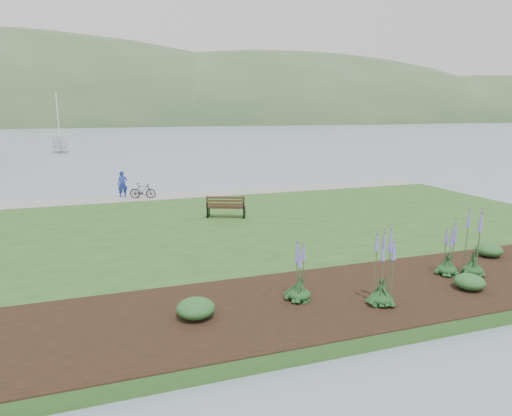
{
  "coord_description": "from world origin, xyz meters",
  "views": [
    {
      "loc": [
        -4.22,
        -20.11,
        5.4
      ],
      "look_at": [
        2.05,
        -1.98,
        1.3
      ],
      "focal_mm": 32.0,
      "sensor_mm": 36.0,
      "label": 1
    }
  ],
  "objects": [
    {
      "name": "sailboat",
      "position": [
        -8.82,
        45.19,
        0.0
      ],
      "size": [
        10.2,
        10.36,
        24.69
      ],
      "primitive_type": "imported",
      "rotation": [
        0.0,
        0.0,
        0.09
      ],
      "color": "silver",
      "rests_on": "ground"
    },
    {
      "name": "echium_4",
      "position": [
        0.61,
        -9.69,
        1.17
      ],
      "size": [
        0.62,
        0.62,
        1.95
      ],
      "color": "#153B19",
      "rests_on": "garden_bed"
    },
    {
      "name": "echium_0",
      "position": [
        2.52,
        -10.64,
        1.45
      ],
      "size": [
        0.62,
        0.62,
        2.34
      ],
      "color": "#153B19",
      "rests_on": "garden_bed"
    },
    {
      "name": "garden_bed",
      "position": [
        3.0,
        -9.8,
        0.42
      ],
      "size": [
        24.0,
        4.4,
        0.04
      ],
      "primitive_type": "cube",
      "color": "black",
      "rests_on": "lawn"
    },
    {
      "name": "far_hillside",
      "position": [
        20.0,
        170.0,
        0.0
      ],
      "size": [
        580.0,
        80.0,
        38.0
      ],
      "primitive_type": null,
      "color": "#37542F",
      "rests_on": "ground"
    },
    {
      "name": "shoreline_path",
      "position": [
        0.0,
        6.9,
        0.42
      ],
      "size": [
        34.0,
        2.2,
        0.03
      ],
      "primitive_type": "cube",
      "color": "gray",
      "rests_on": "lawn"
    },
    {
      "name": "shrub_0",
      "position": [
        -2.22,
        -9.83,
        0.68
      ],
      "size": [
        0.94,
        0.94,
        0.47
      ],
      "primitive_type": "ellipsoid",
      "color": "#1E4C21",
      "rests_on": "garden_bed"
    },
    {
      "name": "ground",
      "position": [
        0.0,
        0.0,
        0.0
      ],
      "size": [
        600.0,
        600.0,
        0.0
      ],
      "primitive_type": "plane",
      "color": "gray",
      "rests_on": "ground"
    },
    {
      "name": "echium_1",
      "position": [
        5.74,
        -9.4,
        1.1
      ],
      "size": [
        0.62,
        0.62,
        1.79
      ],
      "color": "#153B19",
      "rests_on": "garden_bed"
    },
    {
      "name": "shrub_1",
      "position": [
        5.5,
        -10.56,
        0.65
      ],
      "size": [
        0.85,
        0.85,
        0.43
      ],
      "primitive_type": "ellipsoid",
      "color": "#1E4C21",
      "rests_on": "garden_bed"
    },
    {
      "name": "bicycle_b",
      "position": [
        -1.92,
        6.63,
        0.85
      ],
      "size": [
        0.9,
        1.56,
        0.9
      ],
      "primitive_type": "imported",
      "rotation": [
        0.0,
        0.0,
        1.24
      ],
      "color": "black",
      "rests_on": "lawn"
    },
    {
      "name": "park_bench",
      "position": [
        1.35,
        0.37,
        0.95
      ],
      "size": [
        1.93,
        1.37,
        1.11
      ],
      "rotation": [
        0.0,
        0.0,
        -0.4
      ],
      "color": "black",
      "rests_on": "lawn"
    },
    {
      "name": "person",
      "position": [
        -2.99,
        7.28,
        1.32
      ],
      "size": [
        0.69,
        0.49,
        1.85
      ],
      "primitive_type": "imported",
      "rotation": [
        0.0,
        0.0,
        0.04
      ],
      "color": "navy",
      "rests_on": "lawn"
    },
    {
      "name": "lawn",
      "position": [
        0.0,
        -2.0,
        0.2
      ],
      "size": [
        34.0,
        20.0,
        0.4
      ],
      "primitive_type": "cube",
      "color": "#26501C",
      "rests_on": "ground"
    },
    {
      "name": "echium_2",
      "position": [
        6.46,
        -9.69,
        1.32
      ],
      "size": [
        0.62,
        0.62,
        2.3
      ],
      "color": "#153B19",
      "rests_on": "garden_bed"
    },
    {
      "name": "shrub_2",
      "position": [
        8.41,
        -8.41,
        0.66
      ],
      "size": [
        0.9,
        0.9,
        0.45
      ],
      "primitive_type": "ellipsoid",
      "color": "#1E4C21",
      "rests_on": "garden_bed"
    }
  ]
}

